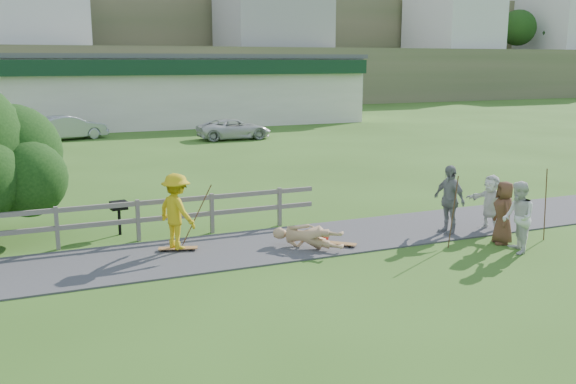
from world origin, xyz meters
The scene contains 19 objects.
ground centered at (0.00, 0.00, 0.00)m, with size 260.00×260.00×0.00m, color #305618.
path centered at (0.00, 1.50, 0.02)m, with size 34.00×3.00×0.04m, color #3E3E41.
fence centered at (-4.62, 3.30, 0.72)m, with size 15.05×0.10×1.10m.
strip_mall centered at (4.00, 34.94, 2.58)m, with size 32.50×10.75×5.10m.
skater_rider centered at (-1.30, 1.89, 0.93)m, with size 1.21×0.69×1.87m, color gold.
skater_fallen centered at (1.73, 0.82, 0.33)m, with size 1.82×0.44×0.66m, color tan.
spectator_a centered at (6.33, -1.44, 0.89)m, with size 0.86×0.67×1.77m, color silver.
spectator_b centered at (5.87, 0.67, 0.95)m, with size 1.11×0.46×1.90m, color gray.
spectator_c centered at (6.57, -0.67, 0.82)m, with size 0.80×0.52×1.64m, color brown.
spectator_d centered at (7.16, 0.50, 0.79)m, with size 1.46×0.46×1.57m, color silver.
car_silver centered at (-1.72, 27.14, 0.72)m, with size 1.53×4.38×1.44m, color #9C9EA4.
car_white centered at (7.42, 23.43, 0.62)m, with size 2.04×4.43×1.23m, color silver.
bbq centered at (-2.36, 4.11, 0.46)m, with size 0.43×0.33×0.93m, color black, non-canonical shape.
longboard_rider centered at (-1.30, 1.89, 0.05)m, with size 0.95×0.23×0.11m, color olive, non-canonical shape.
longboard_fallen centered at (2.53, 0.72, 0.05)m, with size 0.94×0.23×0.10m, color olive, non-canonical shape.
helmet centered at (2.33, 1.17, 0.15)m, with size 0.30×0.30×0.30m, color red.
pole_rider centered at (-0.70, 2.29, 0.88)m, with size 0.03×0.03×1.75m, color #503420.
pole_spec_left centered at (5.16, -0.45, 0.92)m, with size 0.03×0.03×1.84m, color #503420.
pole_spec_right centered at (7.77, -0.86, 0.96)m, with size 0.03×0.03×1.92m, color #503420.
Camera 1 is at (-4.83, -13.14, 4.63)m, focal length 40.00 mm.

